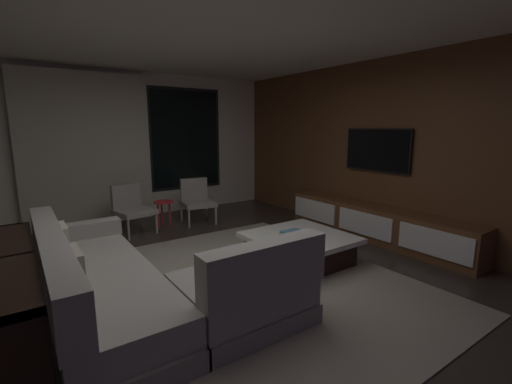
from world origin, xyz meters
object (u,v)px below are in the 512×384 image
object	(u,v)px
book_stack_on_coffee_table	(293,235)
accent_chair_near_window	(197,198)
accent_chair_by_curtain	(131,206)
sectional_couch	(137,288)
console_table_behind_couch	(9,297)
side_stool	(163,206)
media_console	(376,224)
mounted_tv	(377,150)
coffee_table	(299,248)

from	to	relation	value
book_stack_on_coffee_table	accent_chair_near_window	xyz separation A→B (m)	(-0.04, 2.58, 0.02)
accent_chair_by_curtain	book_stack_on_coffee_table	bearing A→B (deg)	-65.47
sectional_couch	console_table_behind_couch	world-z (taller)	sectional_couch
book_stack_on_coffee_table	side_stool	distance (m)	2.66
accent_chair_by_curtain	media_console	bearing A→B (deg)	-41.14
accent_chair_by_curtain	mounted_tv	world-z (taller)	mounted_tv
accent_chair_near_window	accent_chair_by_curtain	bearing A→B (deg)	179.10
book_stack_on_coffee_table	accent_chair_near_window	world-z (taller)	accent_chair_near_window
media_console	mounted_tv	xyz separation A→B (m)	(0.18, 0.20, 1.10)
accent_chair_by_curtain	media_console	distance (m)	3.85
side_stool	console_table_behind_couch	size ratio (longest dim) A/B	0.22
accent_chair_by_curtain	console_table_behind_couch	bearing A→B (deg)	-122.51
sectional_couch	console_table_behind_couch	bearing A→B (deg)	171.91
coffee_table	accent_chair_by_curtain	distance (m)	2.87
accent_chair_near_window	accent_chair_by_curtain	xyz separation A→B (m)	(-1.14, 0.02, 0.00)
mounted_tv	accent_chair_near_window	bearing A→B (deg)	129.92
coffee_table	book_stack_on_coffee_table	distance (m)	0.29
accent_chair_near_window	mounted_tv	distance (m)	3.15
coffee_table	accent_chair_by_curtain	size ratio (longest dim) A/B	1.49
mounted_tv	sectional_couch	bearing A→B (deg)	-175.07
sectional_couch	coffee_table	size ratio (longest dim) A/B	2.16
book_stack_on_coffee_table	console_table_behind_couch	bearing A→B (deg)	178.64
media_console	console_table_behind_couch	size ratio (longest dim) A/B	1.48
book_stack_on_coffee_table	media_console	size ratio (longest dim) A/B	0.09
accent_chair_near_window	coffee_table	bearing A→B (deg)	-85.04
book_stack_on_coffee_table	mounted_tv	bearing A→B (deg)	7.90
sectional_couch	side_stool	size ratio (longest dim) A/B	5.43
coffee_table	console_table_behind_couch	size ratio (longest dim) A/B	0.55
coffee_table	media_console	distance (m)	1.54
mounted_tv	console_table_behind_couch	world-z (taller)	mounted_tv
sectional_couch	media_console	world-z (taller)	sectional_couch
sectional_couch	accent_chair_near_window	size ratio (longest dim) A/B	3.21
accent_chair_near_window	side_stool	bearing A→B (deg)	-179.87
book_stack_on_coffee_table	accent_chair_by_curtain	bearing A→B (deg)	114.53
sectional_couch	book_stack_on_coffee_table	distance (m)	1.89
media_console	mounted_tv	bearing A→B (deg)	47.60
media_console	side_stool	bearing A→B (deg)	133.37
console_table_behind_couch	coffee_table	bearing A→B (deg)	0.12
coffee_table	side_stool	size ratio (longest dim) A/B	2.52
coffee_table	accent_chair_by_curtain	bearing A→B (deg)	118.32
side_stool	console_table_behind_couch	distance (m)	3.29
side_stool	console_table_behind_couch	world-z (taller)	console_table_behind_couch
media_console	sectional_couch	bearing A→B (deg)	-177.97
sectional_couch	media_console	distance (m)	3.59
accent_chair_by_curtain	sectional_couch	bearing A→B (deg)	-104.71
sectional_couch	mounted_tv	distance (m)	3.93
book_stack_on_coffee_table	accent_chair_near_window	bearing A→B (deg)	90.94
book_stack_on_coffee_table	mounted_tv	xyz separation A→B (m)	(1.89, 0.26, 0.94)
media_console	console_table_behind_couch	xyz separation A→B (m)	(-4.51, 0.00, 0.16)
accent_chair_near_window	mounted_tv	bearing A→B (deg)	-50.08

